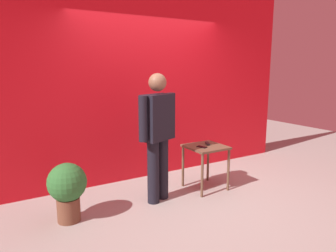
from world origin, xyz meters
name	(u,v)px	position (x,y,z in m)	size (l,w,h in m)	color
ground_plane	(197,203)	(0.00, 0.00, 0.00)	(12.00, 12.00, 0.00)	#9E9991
back_wall_red	(149,79)	(0.00, 1.32, 1.56)	(5.35, 0.12, 3.13)	red
standing_person	(158,131)	(-0.38, 0.35, 0.94)	(0.65, 0.37, 1.67)	black
side_table	(206,153)	(0.40, 0.36, 0.54)	(0.53, 0.53, 0.64)	brown
cell_phone	(202,147)	(0.31, 0.32, 0.64)	(0.07, 0.14, 0.01)	black
tv_remote	(208,143)	(0.49, 0.42, 0.65)	(0.04, 0.17, 0.02)	black
potted_plant	(67,187)	(-1.54, 0.38, 0.41)	(0.44, 0.44, 0.69)	brown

